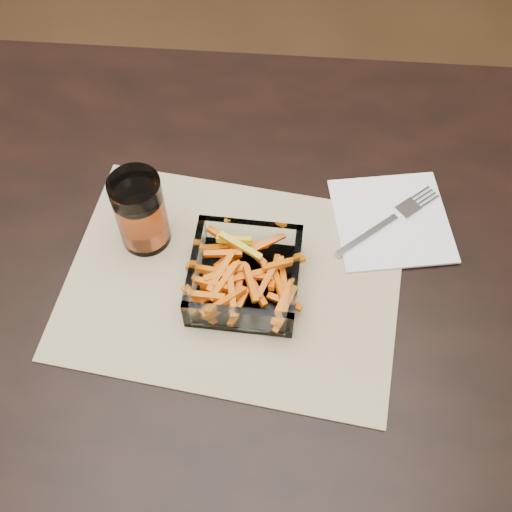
% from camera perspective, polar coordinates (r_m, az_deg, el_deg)
% --- Properties ---
extents(dining_table, '(1.60, 0.90, 0.75)m').
position_cam_1_polar(dining_table, '(0.97, -4.05, -4.14)').
color(dining_table, black).
rests_on(dining_table, ground).
extents(placemat, '(0.49, 0.38, 0.00)m').
position_cam_1_polar(placemat, '(0.88, -2.07, -2.29)').
color(placemat, '#C6B482').
rests_on(placemat, dining_table).
extents(glass_bowl, '(0.15, 0.15, 0.06)m').
position_cam_1_polar(glass_bowl, '(0.85, -1.01, -1.88)').
color(glass_bowl, white).
rests_on(glass_bowl, placemat).
extents(tumbler, '(0.07, 0.07, 0.12)m').
position_cam_1_polar(tumbler, '(0.88, -10.20, 3.74)').
color(tumbler, white).
rests_on(tumbler, placemat).
extents(napkin, '(0.19, 0.19, 0.00)m').
position_cam_1_polar(napkin, '(0.95, 11.95, 3.12)').
color(napkin, white).
rests_on(napkin, placemat).
extents(fork, '(0.15, 0.14, 0.00)m').
position_cam_1_polar(fork, '(0.95, 11.87, 3.17)').
color(fork, silver).
rests_on(fork, napkin).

